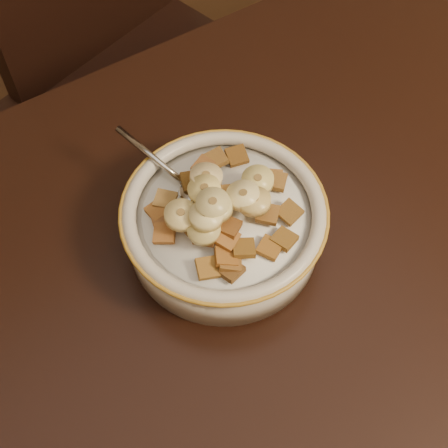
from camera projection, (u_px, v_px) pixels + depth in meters
table at (405, 319)px, 0.61m from camera, size 1.44×0.96×0.04m
chair at (161, 91)px, 1.09m from camera, size 0.54×0.54×1.00m
cereal_bowl at (224, 228)px, 0.62m from camera, size 0.19×0.19×0.05m
milk at (224, 215)px, 0.60m from camera, size 0.16×0.16×0.00m
spoon at (200, 196)px, 0.60m from camera, size 0.05×0.05×0.01m
cereal_square_0 at (192, 181)px, 0.61m from camera, size 0.03×0.03×0.01m
cereal_square_1 at (204, 167)px, 0.62m from camera, size 0.03×0.03×0.01m
cereal_square_2 at (227, 238)px, 0.57m from camera, size 0.03×0.03×0.01m
cereal_square_3 at (268, 214)px, 0.59m from camera, size 0.03×0.03×0.01m
cereal_square_4 at (230, 270)px, 0.56m from camera, size 0.02×0.02×0.01m
cereal_square_5 at (190, 223)px, 0.58m from camera, size 0.02×0.02×0.01m
cereal_square_6 at (205, 235)px, 0.57m from camera, size 0.03×0.03×0.01m
cereal_square_7 at (216, 159)px, 0.62m from camera, size 0.02×0.02×0.01m
cereal_square_8 at (208, 268)px, 0.56m from camera, size 0.03×0.03×0.01m
cereal_square_9 at (162, 219)px, 0.59m from camera, size 0.03×0.03×0.01m
cereal_square_10 at (164, 233)px, 0.58m from camera, size 0.03×0.03×0.01m
cereal_square_11 at (249, 199)px, 0.59m from camera, size 0.03×0.03×0.01m
cereal_square_12 at (158, 210)px, 0.59m from camera, size 0.02×0.02×0.01m
cereal_square_13 at (273, 179)px, 0.61m from camera, size 0.03×0.03×0.01m
cereal_square_14 at (237, 156)px, 0.63m from camera, size 0.02×0.03×0.01m
cereal_square_15 at (228, 227)px, 0.57m from camera, size 0.03×0.03×0.01m
cereal_square_16 at (230, 262)px, 0.56m from camera, size 0.03×0.03×0.01m
cereal_square_17 at (226, 257)px, 0.56m from camera, size 0.03×0.03×0.01m
cereal_square_18 at (289, 212)px, 0.59m from camera, size 0.02×0.02×0.01m
cereal_square_19 at (227, 195)px, 0.58m from camera, size 0.03×0.03×0.01m
cereal_square_20 at (276, 181)px, 0.61m from camera, size 0.03×0.03×0.01m
cereal_square_21 at (165, 200)px, 0.60m from camera, size 0.03×0.03×0.01m
cereal_square_22 at (270, 248)px, 0.57m from camera, size 0.03×0.03×0.01m
cereal_square_23 at (244, 248)px, 0.57m from camera, size 0.03×0.03×0.01m
cereal_square_24 at (284, 239)px, 0.58m from camera, size 0.03×0.03×0.01m
banana_slice_0 at (216, 208)px, 0.56m from camera, size 0.04×0.04×0.01m
banana_slice_1 at (254, 202)px, 0.57m from camera, size 0.04×0.04×0.02m
banana_slice_2 at (206, 216)px, 0.56m from camera, size 0.04×0.04×0.01m
banana_slice_3 at (204, 229)px, 0.56m from camera, size 0.04×0.04×0.02m
banana_slice_4 at (206, 177)px, 0.59m from camera, size 0.04×0.04×0.01m
banana_slice_5 at (181, 215)px, 0.57m from camera, size 0.04×0.04×0.01m
banana_slice_6 at (258, 181)px, 0.59m from camera, size 0.04×0.04×0.01m
banana_slice_7 at (204, 190)px, 0.57m from camera, size 0.04×0.04×0.01m
banana_slice_8 at (213, 204)px, 0.56m from camera, size 0.04×0.04×0.01m
banana_slice_9 at (243, 196)px, 0.57m from camera, size 0.03×0.03×0.01m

